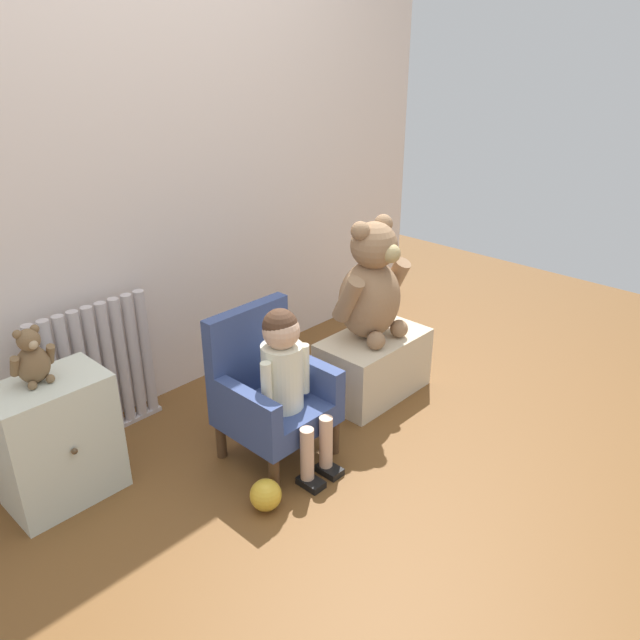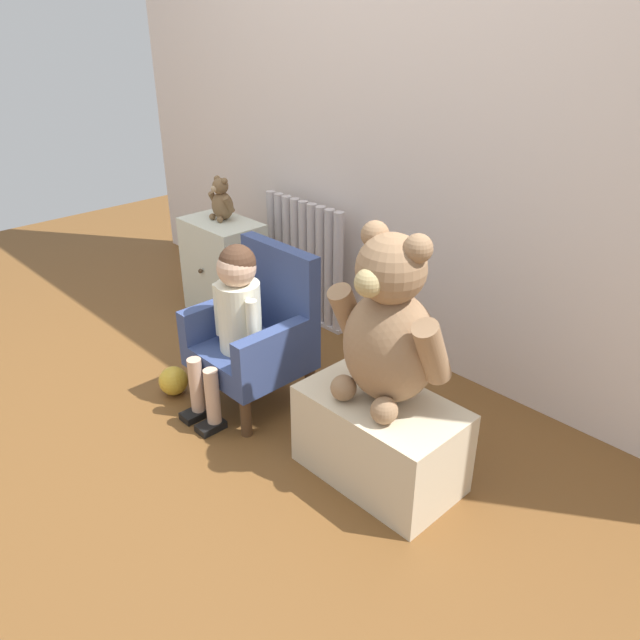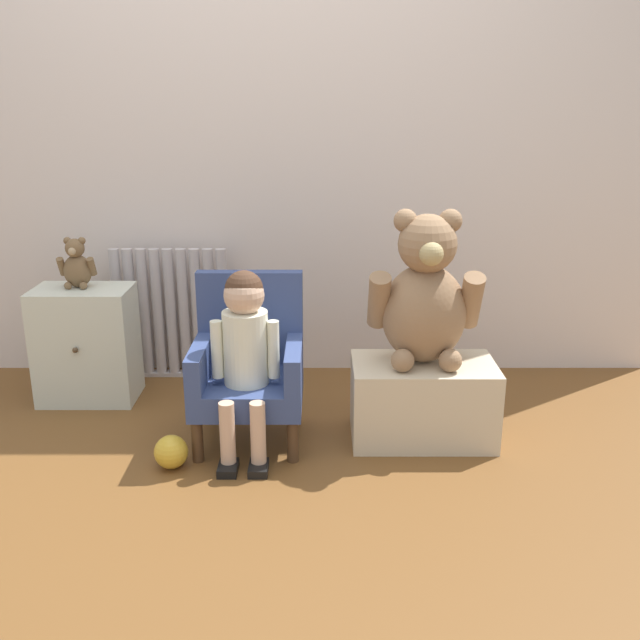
% 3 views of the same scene
% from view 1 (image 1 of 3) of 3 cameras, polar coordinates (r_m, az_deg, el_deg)
% --- Properties ---
extents(ground_plane, '(6.00, 6.00, 0.00)m').
position_cam_1_polar(ground_plane, '(2.57, 2.09, -15.53)').
color(ground_plane, brown).
extents(back_wall, '(3.80, 0.05, 2.40)m').
position_cam_1_polar(back_wall, '(2.92, -15.88, 14.69)').
color(back_wall, silver).
rests_on(back_wall, ground_plane).
extents(radiator, '(0.56, 0.05, 0.63)m').
position_cam_1_polar(radiator, '(2.91, -19.71, -4.61)').
color(radiator, beige).
rests_on(radiator, ground_plane).
extents(small_dresser, '(0.42, 0.29, 0.51)m').
position_cam_1_polar(small_dresser, '(2.61, -22.91, -10.14)').
color(small_dresser, silver).
rests_on(small_dresser, ground_plane).
extents(child_armchair, '(0.42, 0.40, 0.64)m').
position_cam_1_polar(child_armchair, '(2.64, -4.71, -6.46)').
color(child_armchair, '#36477B').
rests_on(child_armchair, ground_plane).
extents(child_figure, '(0.25, 0.35, 0.70)m').
position_cam_1_polar(child_figure, '(2.50, -3.13, -4.43)').
color(child_figure, silver).
rests_on(child_figure, ground_plane).
extents(low_bench, '(0.55, 0.33, 0.31)m').
position_cam_1_polar(low_bench, '(3.13, 4.87, -4.12)').
color(low_bench, beige).
rests_on(low_bench, ground_plane).
extents(large_teddy_bear, '(0.43, 0.30, 0.59)m').
position_cam_1_polar(large_teddy_bear, '(2.96, 4.72, 3.08)').
color(large_teddy_bear, '#967250').
rests_on(large_teddy_bear, low_bench).
extents(small_teddy_bear, '(0.16, 0.11, 0.22)m').
position_cam_1_polar(small_teddy_bear, '(2.46, -24.82, -3.23)').
color(small_teddy_bear, brown).
rests_on(small_teddy_bear, small_dresser).
extents(toy_ball, '(0.12, 0.12, 0.12)m').
position_cam_1_polar(toy_ball, '(2.48, -4.98, -15.64)').
color(toy_ball, gold).
rests_on(toy_ball, ground_plane).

